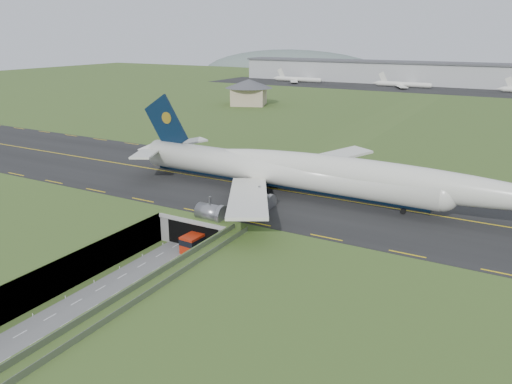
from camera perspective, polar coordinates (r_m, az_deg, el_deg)
The scene contains 10 objects.
ground at distance 93.65m, azimuth -10.07°, elevation -8.08°, with size 900.00×900.00×0.00m, color #3A5221.
airfield_deck at distance 92.40m, azimuth -10.17°, elevation -6.40°, with size 800.00×800.00×6.00m, color gray.
trench_road at distance 88.61m, azimuth -13.17°, elevation -9.78°, with size 12.00×75.00×0.20m, color slate.
taxiway at distance 116.86m, azimuth -0.03°, elevation 0.68°, with size 800.00×44.00×0.18m, color black.
tunnel_portal at distance 104.62m, azimuth -4.41°, elevation -3.04°, with size 17.00×22.30×6.00m.
guideway at distance 72.04m, azimuth -13.10°, elevation -11.85°, with size 3.00×53.00×7.05m.
jumbo_jet at distance 107.51m, azimuth 5.92°, elevation 2.13°, with size 99.18×63.04×20.85m.
shuttle_tram at distance 98.07m, azimuth -6.45°, elevation -5.46°, with size 3.72×8.78×3.49m.
service_building at distance 252.21m, azimuth -0.82°, elevation 11.61°, with size 30.16×30.16×12.74m.
cargo_terminal at distance 368.90m, azimuth 21.18°, elevation 12.45°, with size 320.00×67.00×15.60m.
Camera 1 is at (54.76, -64.41, 40.28)m, focal length 35.00 mm.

